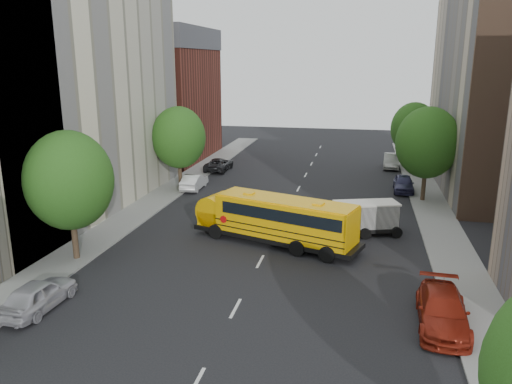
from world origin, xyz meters
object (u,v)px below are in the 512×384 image
(street_tree_2, at_px, (179,137))
(safari_truck, at_px, (359,218))
(parked_car_1, at_px, (194,182))
(parked_car_2, at_px, (219,164))
(parked_car_4, at_px, (404,183))
(parked_car_0, at_px, (38,295))
(parked_car_3, at_px, (442,310))
(parked_car_5, at_px, (392,161))
(street_tree_1, at_px, (69,180))
(school_bus, at_px, (274,217))
(street_tree_5, at_px, (414,129))
(street_tree_4, at_px, (427,143))

(street_tree_2, xyz_separation_m, safari_truck, (16.74, -9.79, -3.60))
(parked_car_1, distance_m, parked_car_2, 8.35)
(street_tree_2, distance_m, parked_car_4, 21.22)
(parked_car_0, relative_size, parked_car_4, 1.00)
(parked_car_0, relative_size, parked_car_1, 1.01)
(parked_car_0, relative_size, parked_car_3, 0.83)
(safari_truck, xyz_separation_m, parked_car_5, (3.29, 23.50, -0.43))
(street_tree_1, height_order, parked_car_1, street_tree_1)
(school_bus, height_order, parked_car_2, school_bus)
(street_tree_1, bearing_deg, parked_car_5, 57.72)
(parked_car_3, xyz_separation_m, parked_car_4, (0.00, 24.70, -0.02))
(street_tree_2, bearing_deg, parked_car_2, 80.36)
(parked_car_2, bearing_deg, school_bus, 115.69)
(street_tree_5, relative_size, school_bus, 0.64)
(street_tree_4, distance_m, parked_car_5, 14.50)
(street_tree_2, xyz_separation_m, parked_car_3, (20.60, -21.63, -4.06))
(parked_car_0, xyz_separation_m, parked_car_5, (18.37, 37.75, 0.04))
(street_tree_2, xyz_separation_m, parked_car_5, (20.03, 13.71, -4.04))
(parked_car_3, xyz_separation_m, parked_car_5, (-0.57, 35.34, 0.02))
(safari_truck, relative_size, parked_car_2, 1.15)
(parked_car_5, bearing_deg, street_tree_5, -37.22)
(parked_car_3, bearing_deg, street_tree_2, 136.32)
(street_tree_5, xyz_separation_m, parked_car_4, (-1.40, -8.93, -3.95))
(school_bus, height_order, parked_car_4, school_bus)
(street_tree_5, bearing_deg, street_tree_4, -90.00)
(safari_truck, bearing_deg, parked_car_0, -155.09)
(school_bus, height_order, safari_truck, school_bus)
(school_bus, bearing_deg, parked_car_1, 146.36)
(street_tree_1, bearing_deg, parked_car_3, -9.99)
(school_bus, xyz_separation_m, parked_car_2, (-9.86, 20.98, -1.11))
(street_tree_2, distance_m, school_bus, 17.27)
(street_tree_2, bearing_deg, parked_car_4, 8.48)
(street_tree_1, xyz_separation_m, parked_car_0, (1.66, -6.04, -4.20))
(street_tree_1, bearing_deg, parked_car_1, 85.53)
(street_tree_4, height_order, safari_truck, street_tree_4)
(parked_car_2, bearing_deg, parked_car_0, 90.99)
(street_tree_5, bearing_deg, parked_car_4, -98.91)
(street_tree_5, distance_m, parked_car_2, 21.32)
(street_tree_1, height_order, school_bus, street_tree_1)
(street_tree_4, height_order, street_tree_5, street_tree_4)
(parked_car_0, xyz_separation_m, parked_car_1, (-0.26, 23.93, -0.03))
(street_tree_2, bearing_deg, street_tree_5, 28.61)
(street_tree_5, height_order, parked_car_1, street_tree_5)
(parked_car_2, bearing_deg, safari_truck, 130.92)
(street_tree_2, distance_m, safari_truck, 19.72)
(street_tree_1, relative_size, parked_car_5, 1.64)
(street_tree_4, distance_m, safari_truck, 11.76)
(street_tree_1, bearing_deg, safari_truck, 26.14)
(street_tree_5, bearing_deg, parked_car_2, -169.67)
(school_bus, xyz_separation_m, safari_truck, (5.48, 2.95, -0.58))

